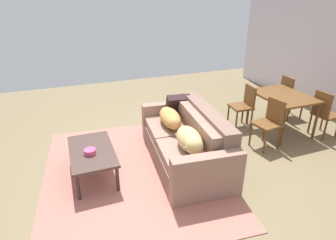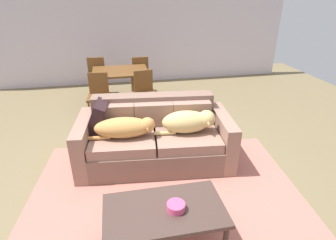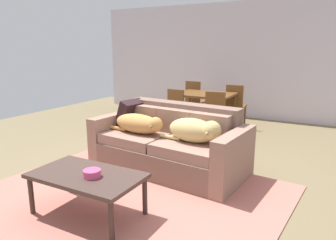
{
  "view_description": "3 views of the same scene",
  "coord_description": "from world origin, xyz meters",
  "px_view_note": "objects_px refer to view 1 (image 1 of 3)",
  "views": [
    {
      "loc": [
        3.53,
        -1.55,
        2.56
      ],
      "look_at": [
        -0.22,
        -0.12,
        0.73
      ],
      "focal_mm": 30.13,
      "sensor_mm": 36.0,
      "label": 1
    },
    {
      "loc": [
        -0.56,
        -3.2,
        2.26
      ],
      "look_at": [
        0.12,
        0.17,
        0.61
      ],
      "focal_mm": 29.33,
      "sensor_mm": 36.0,
      "label": 2
    },
    {
      "loc": [
        1.84,
        -3.45,
        1.64
      ],
      "look_at": [
        -0.03,
        0.02,
        0.73
      ],
      "focal_mm": 33.15,
      "sensor_mm": 36.0,
      "label": 3
    }
  ],
  "objects_px": {
    "couch": "(188,143)",
    "dining_chair_near_left": "(244,104)",
    "dog_on_left_cushion": "(170,118)",
    "dining_chair_far_right": "(324,112)",
    "dog_on_right_cushion": "(190,140)",
    "bowl_on_coffee_table": "(90,152)",
    "throw_pillow_by_left_arm": "(178,106)",
    "dining_table": "(283,99)",
    "dining_chair_near_right": "(270,121)",
    "coffee_table": "(92,153)",
    "dining_chair_far_left": "(289,95)"
  },
  "relations": [
    {
      "from": "couch",
      "to": "dining_chair_far_right",
      "type": "height_order",
      "value": "dining_chair_far_right"
    },
    {
      "from": "couch",
      "to": "throw_pillow_by_left_arm",
      "type": "distance_m",
      "value": 0.84
    },
    {
      "from": "bowl_on_coffee_table",
      "to": "dining_chair_near_right",
      "type": "bearing_deg",
      "value": 88.12
    },
    {
      "from": "coffee_table",
      "to": "dining_chair_far_left",
      "type": "height_order",
      "value": "dining_chair_far_left"
    },
    {
      "from": "bowl_on_coffee_table",
      "to": "dining_chair_far_left",
      "type": "relative_size",
      "value": 0.18
    },
    {
      "from": "dog_on_left_cushion",
      "to": "dining_table",
      "type": "height_order",
      "value": "dining_table"
    },
    {
      "from": "couch",
      "to": "dining_chair_near_right",
      "type": "distance_m",
      "value": 1.55
    },
    {
      "from": "dining_chair_far_left",
      "to": "dining_chair_far_right",
      "type": "xyz_separation_m",
      "value": [
        0.95,
        -0.03,
        -0.02
      ]
    },
    {
      "from": "dog_on_right_cushion",
      "to": "throw_pillow_by_left_arm",
      "type": "distance_m",
      "value": 1.25
    },
    {
      "from": "dining_chair_far_right",
      "to": "throw_pillow_by_left_arm",
      "type": "bearing_deg",
      "value": 69.21
    },
    {
      "from": "dining_chair_near_left",
      "to": "dining_chair_far_right",
      "type": "xyz_separation_m",
      "value": [
        0.89,
        1.16,
        0.01
      ]
    },
    {
      "from": "dog_on_right_cushion",
      "to": "dining_chair_far_left",
      "type": "relative_size",
      "value": 0.9
    },
    {
      "from": "coffee_table",
      "to": "dining_table",
      "type": "xyz_separation_m",
      "value": [
        -0.22,
        3.66,
        0.29
      ]
    },
    {
      "from": "bowl_on_coffee_table",
      "to": "throw_pillow_by_left_arm",
      "type": "bearing_deg",
      "value": 113.43
    },
    {
      "from": "dining_table",
      "to": "dog_on_right_cushion",
      "type": "bearing_deg",
      "value": -70.87
    },
    {
      "from": "dining_chair_far_left",
      "to": "coffee_table",
      "type": "bearing_deg",
      "value": 103.16
    },
    {
      "from": "bowl_on_coffee_table",
      "to": "dining_chair_near_left",
      "type": "xyz_separation_m",
      "value": [
        -0.76,
        3.13,
        0.01
      ]
    },
    {
      "from": "dining_table",
      "to": "dining_chair_near_right",
      "type": "distance_m",
      "value": 0.78
    },
    {
      "from": "bowl_on_coffee_table",
      "to": "dining_chair_far_left",
      "type": "bearing_deg",
      "value": 100.66
    },
    {
      "from": "throw_pillow_by_left_arm",
      "to": "coffee_table",
      "type": "relative_size",
      "value": 0.37
    },
    {
      "from": "couch",
      "to": "dog_on_left_cushion",
      "type": "distance_m",
      "value": 0.51
    },
    {
      "from": "dog_on_left_cushion",
      "to": "dining_chair_far_left",
      "type": "distance_m",
      "value": 2.99
    },
    {
      "from": "couch",
      "to": "dining_chair_far_right",
      "type": "distance_m",
      "value": 2.78
    },
    {
      "from": "dog_on_left_cushion",
      "to": "dining_chair_near_right",
      "type": "bearing_deg",
      "value": 80.33
    },
    {
      "from": "dining_chair_near_left",
      "to": "dining_chair_near_right",
      "type": "height_order",
      "value": "dining_chair_near_right"
    },
    {
      "from": "dog_on_left_cushion",
      "to": "bowl_on_coffee_table",
      "type": "height_order",
      "value": "dog_on_left_cushion"
    },
    {
      "from": "bowl_on_coffee_table",
      "to": "dining_chair_near_right",
      "type": "relative_size",
      "value": 0.19
    },
    {
      "from": "dining_table",
      "to": "dining_chair_near_right",
      "type": "relative_size",
      "value": 1.26
    },
    {
      "from": "dining_chair_far_right",
      "to": "dog_on_right_cushion",
      "type": "bearing_deg",
      "value": 94.08
    },
    {
      "from": "throw_pillow_by_left_arm",
      "to": "dining_chair_far_left",
      "type": "relative_size",
      "value": 0.45
    },
    {
      "from": "couch",
      "to": "dining_chair_near_left",
      "type": "height_order",
      "value": "couch"
    },
    {
      "from": "dog_on_left_cushion",
      "to": "dining_chair_far_right",
      "type": "xyz_separation_m",
      "value": [
        0.49,
        2.92,
        -0.13
      ]
    },
    {
      "from": "bowl_on_coffee_table",
      "to": "dog_on_right_cushion",
      "type": "bearing_deg",
      "value": 69.89
    },
    {
      "from": "bowl_on_coffee_table",
      "to": "dining_chair_near_left",
      "type": "bearing_deg",
      "value": 103.66
    },
    {
      "from": "dining_chair_near_right",
      "to": "dining_chair_far_left",
      "type": "xyz_separation_m",
      "value": [
        -0.91,
        1.27,
        0.01
      ]
    },
    {
      "from": "dog_on_right_cushion",
      "to": "throw_pillow_by_left_arm",
      "type": "bearing_deg",
      "value": 170.81
    },
    {
      "from": "dog_on_left_cushion",
      "to": "dining_table",
      "type": "distance_m",
      "value": 2.31
    },
    {
      "from": "dog_on_left_cushion",
      "to": "dining_chair_near_right",
      "type": "relative_size",
      "value": 1.05
    },
    {
      "from": "couch",
      "to": "dog_on_left_cushion",
      "type": "bearing_deg",
      "value": -154.42
    },
    {
      "from": "couch",
      "to": "dining_chair_far_left",
      "type": "xyz_separation_m",
      "value": [
        -0.85,
        2.8,
        0.17
      ]
    },
    {
      "from": "dining_table",
      "to": "dining_chair_far_left",
      "type": "bearing_deg",
      "value": 127.58
    },
    {
      "from": "dog_on_right_cushion",
      "to": "dining_chair_far_right",
      "type": "relative_size",
      "value": 0.92
    },
    {
      "from": "dog_on_left_cushion",
      "to": "dining_chair_near_right",
      "type": "height_order",
      "value": "dining_chair_near_right"
    },
    {
      "from": "throw_pillow_by_left_arm",
      "to": "bowl_on_coffee_table",
      "type": "height_order",
      "value": "throw_pillow_by_left_arm"
    },
    {
      "from": "dog_on_left_cushion",
      "to": "throw_pillow_by_left_arm",
      "type": "distance_m",
      "value": 0.46
    },
    {
      "from": "dog_on_left_cushion",
      "to": "coffee_table",
      "type": "xyz_separation_m",
      "value": [
        0.26,
        -1.34,
        -0.23
      ]
    },
    {
      "from": "dog_on_left_cushion",
      "to": "bowl_on_coffee_table",
      "type": "bearing_deg",
      "value": -69.67
    },
    {
      "from": "dog_on_right_cushion",
      "to": "bowl_on_coffee_table",
      "type": "height_order",
      "value": "dog_on_right_cushion"
    },
    {
      "from": "coffee_table",
      "to": "dining_chair_far_right",
      "type": "relative_size",
      "value": 1.23
    },
    {
      "from": "dog_on_left_cushion",
      "to": "throw_pillow_by_left_arm",
      "type": "relative_size",
      "value": 2.23
    }
  ]
}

